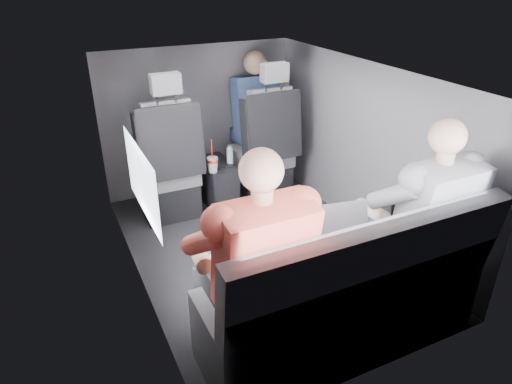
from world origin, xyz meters
name	(u,v)px	position (x,y,z in m)	size (l,w,h in m)	color
floor	(260,251)	(0.00, 0.00, 0.00)	(2.60, 2.60, 0.00)	black
ceiling	(261,73)	(0.00, 0.00, 1.35)	(2.60, 2.60, 0.00)	#B2B2AD
panel_left	(131,196)	(-0.90, 0.00, 0.68)	(0.02, 2.60, 1.35)	#56565B
panel_right	(364,150)	(0.90, 0.00, 0.68)	(0.02, 2.60, 1.35)	#56565B
panel_front	(199,120)	(0.00, 1.30, 0.68)	(1.80, 0.02, 1.35)	#56565B
panel_back	(381,271)	(0.00, -1.30, 0.68)	(1.80, 0.02, 1.35)	#56565B
side_window	(141,181)	(-0.88, -0.30, 0.90)	(0.02, 0.75, 0.42)	white
seatbelt	(273,119)	(0.45, 0.67, 0.80)	(0.05, 0.01, 0.65)	black
front_seat_left	(168,173)	(-0.45, 0.84, 0.40)	(0.52, 0.58, 1.26)	black
front_seat_right	(264,156)	(0.45, 0.84, 0.40)	(0.52, 0.58, 1.26)	black
center_console	(217,183)	(0.00, 0.88, 0.20)	(0.24, 0.48, 0.41)	black
rear_bench	(345,302)	(0.00, -1.06, 0.31)	(1.60, 0.57, 0.92)	slate
soda_cup	(213,164)	(-0.10, 0.70, 0.47)	(0.09, 0.09, 0.28)	white
water_bottle	(230,156)	(0.10, 0.81, 0.48)	(0.06, 0.06, 0.16)	#AACBE6
laptop_white	(241,255)	(-0.52, -0.84, 0.63)	(0.39, 0.42, 0.24)	silver
laptop_silver	(330,226)	(0.06, -0.79, 0.63)	(0.36, 0.35, 0.23)	#B9B9BE
laptop_black	(400,209)	(0.56, -0.80, 0.63)	(0.32, 0.29, 0.23)	black
passenger_rear_left	(252,265)	(-0.52, -0.97, 0.66)	(0.55, 0.66, 1.30)	#303035
passenger_rear_right	(417,219)	(0.54, -0.97, 0.65)	(0.54, 0.65, 1.28)	navy
passenger_front_right	(255,110)	(0.49, 1.10, 0.76)	(0.42, 0.42, 0.87)	navy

